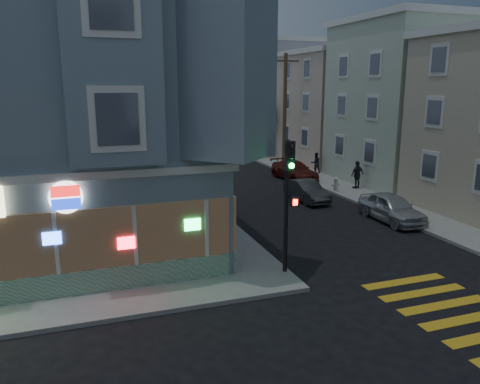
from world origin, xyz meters
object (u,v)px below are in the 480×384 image
pedestrian_a (316,163)px  traffic_signal (289,185)px  pedestrian_b (357,175)px  utility_pole (285,109)px  parked_car_b (306,191)px  street_tree_near (260,115)px  parked_car_a (392,208)px  parked_car_c (294,171)px  fire_hydrant (336,184)px  parked_car_d (241,150)px  street_tree_far (233,111)px

pedestrian_a → traffic_signal: (-10.18, -16.92, 2.43)m
traffic_signal → pedestrian_b: bearing=62.6°
utility_pole → parked_car_b: size_ratio=2.41×
utility_pole → street_tree_near: size_ratio=1.70×
parked_car_a → parked_car_c: size_ratio=0.91×
parked_car_b → fire_hydrant: bearing=22.9°
utility_pole → traffic_signal: (-9.18, -20.56, -1.43)m
utility_pole → parked_car_c: bearing=-105.3°
parked_car_b → parked_car_d: size_ratio=0.86×
utility_pole → parked_car_a: utility_pole is taller
street_tree_near → parked_car_b: 17.46m
pedestrian_a → parked_car_a: (-2.30, -12.32, -0.23)m
street_tree_far → parked_car_b: size_ratio=1.42×
parked_car_a → traffic_signal: (-7.88, -4.60, 2.66)m
parked_car_d → fire_hydrant: 16.45m
pedestrian_b → parked_car_c: size_ratio=0.39×
parked_car_a → parked_car_b: bearing=113.2°
parked_car_d → traffic_signal: (-7.88, -27.46, 2.76)m
parked_car_a → fire_hydrant: parked_car_a is taller
parked_car_a → parked_car_c: 11.21m
street_tree_near → pedestrian_a: bearing=-85.3°
parked_car_b → traffic_signal: traffic_signal is taller
parked_car_b → street_tree_near: bearing=76.3°
parked_car_b → fire_hydrant: size_ratio=4.17×
traffic_signal → street_tree_far: bearing=89.5°
parked_car_c → parked_car_d: 11.65m
utility_pole → fire_hydrant: 10.43m
street_tree_near → parked_car_b: street_tree_near is taller
parked_car_d → street_tree_far: bearing=76.9°
parked_car_b → parked_car_a: bearing=-69.6°
parked_car_a → fire_hydrant: bearing=85.9°
parked_car_b → parked_car_d: bearing=81.6°
pedestrian_b → traffic_signal: 15.36m
parked_car_c → street_tree_near: bearing=76.0°
parked_car_b → pedestrian_a: bearing=56.7°
street_tree_far → parked_car_b: 25.24m
street_tree_far → parked_car_a: bearing=-92.9°
pedestrian_b → parked_car_a: 7.06m
street_tree_near → parked_car_d: bearing=148.9°
parked_car_b → traffic_signal: size_ratio=0.78×
pedestrian_a → parked_car_a: pedestrian_a is taller
pedestrian_a → pedestrian_b: (0.00, -5.65, 0.11)m
parked_car_b → parked_car_d: parked_car_b is taller
parked_car_a → parked_car_c: (0.00, 11.21, -0.04)m
street_tree_far → pedestrian_a: 17.91m
parked_car_d → traffic_signal: traffic_signal is taller
parked_car_c → street_tree_far: bearing=79.4°
street_tree_near → parked_car_b: bearing=-102.1°
pedestrian_b → parked_car_b: size_ratio=0.48×
parked_car_c → fire_hydrant: 4.82m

